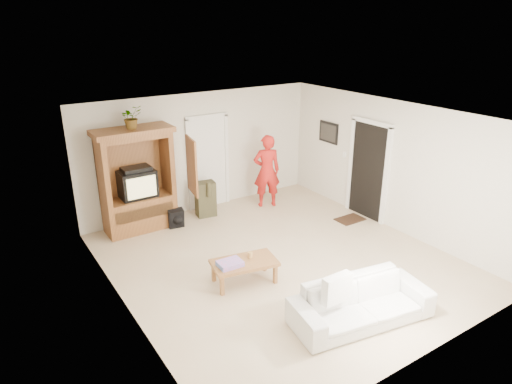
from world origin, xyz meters
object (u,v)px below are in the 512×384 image
man (267,171)px  sofa (361,302)px  coffee_table (244,264)px  armoire (139,187)px

man → sofa: man is taller
sofa → coffee_table: size_ratio=1.80×
armoire → man: bearing=-8.1°
man → sofa: size_ratio=0.82×
armoire → sofa: 4.96m
sofa → coffee_table: sofa is taller
man → sofa: 4.50m
armoire → man: size_ratio=1.26×
man → armoire: bearing=14.5°
man → coffee_table: size_ratio=1.47×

